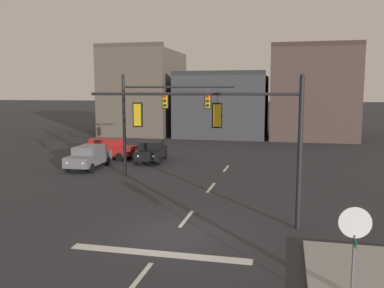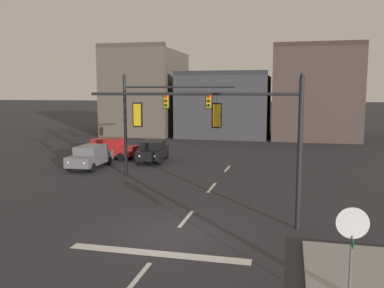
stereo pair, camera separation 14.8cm
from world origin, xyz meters
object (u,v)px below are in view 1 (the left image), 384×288
object	(u,v)px
car_lot_nearside	(108,148)
car_lot_middle	(152,151)
stop_sign	(354,235)
signal_mast_far_side	(156,110)
signal_mast_near_side	(233,126)
car_lot_farside	(89,156)

from	to	relation	value
car_lot_nearside	car_lot_middle	bearing A→B (deg)	-8.47
car_lot_nearside	car_lot_middle	world-z (taller)	same
car_lot_nearside	car_lot_middle	distance (m)	3.99
stop_sign	car_lot_middle	xyz separation A→B (m)	(-11.96, 20.63, -1.29)
stop_sign	car_lot_nearside	size ratio (longest dim) A/B	0.62
signal_mast_far_side	car_lot_nearside	bearing A→B (deg)	135.18
stop_sign	car_lot_middle	world-z (taller)	stop_sign
signal_mast_near_side	car_lot_middle	xyz separation A→B (m)	(-8.19, 14.17, -3.25)
signal_mast_near_side	car_lot_nearside	world-z (taller)	signal_mast_near_side
car_lot_nearside	car_lot_farside	size ratio (longest dim) A/B	1.02
signal_mast_near_side	stop_sign	bearing A→B (deg)	-59.81
car_lot_nearside	car_lot_farside	bearing A→B (deg)	-83.59
stop_sign	car_lot_middle	distance (m)	23.88
signal_mast_far_side	stop_sign	distance (m)	18.19
signal_mast_far_side	car_lot_nearside	size ratio (longest dim) A/B	1.55
signal_mast_near_side	car_lot_farside	world-z (taller)	signal_mast_near_side
signal_mast_far_side	car_lot_farside	xyz separation A→B (m)	(-5.60, 1.69, -3.46)
signal_mast_far_side	car_lot_farside	distance (m)	6.80
car_lot_farside	signal_mast_near_side	bearing A→B (deg)	-41.72
car_lot_nearside	car_lot_farside	xyz separation A→B (m)	(0.49, -4.36, 0.00)
signal_mast_near_side	signal_mast_far_side	size ratio (longest dim) A/B	1.22
signal_mast_far_side	car_lot_farside	world-z (taller)	signal_mast_far_side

